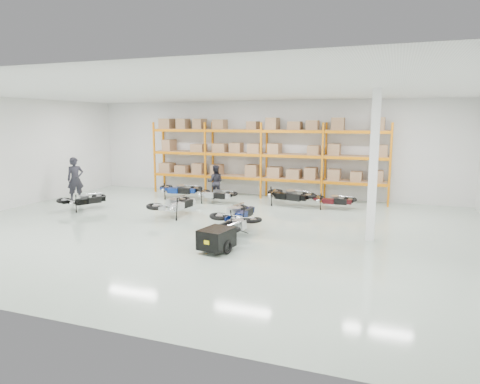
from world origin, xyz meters
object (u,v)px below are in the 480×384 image
at_px(moto_blue_centre, 236,210).
at_px(moto_silver_left, 174,201).
at_px(moto_black_far_left, 84,197).
at_px(moto_back_a, 179,187).
at_px(moto_touring_right, 237,221).
at_px(moto_back_d, 333,197).
at_px(person_left, 75,179).
at_px(moto_back_c, 289,192).
at_px(trailer, 217,239).
at_px(moto_back_b, 215,192).
at_px(person_back, 215,182).

bearing_deg(moto_blue_centre, moto_silver_left, -7.76).
bearing_deg(moto_black_far_left, moto_back_a, -93.99).
bearing_deg(moto_touring_right, moto_blue_centre, 120.65).
height_order(moto_black_far_left, moto_touring_right, moto_black_far_left).
height_order(moto_touring_right, moto_back_d, moto_touring_right).
bearing_deg(person_left, moto_back_a, -26.17).
bearing_deg(moto_back_d, moto_back_c, 88.81).
distance_m(moto_silver_left, moto_back_a, 3.77).
xyz_separation_m(moto_blue_centre, trailer, (0.53, -2.92, -0.20)).
bearing_deg(moto_black_far_left, moto_silver_left, -147.28).
xyz_separation_m(moto_touring_right, person_left, (-8.91, 3.20, 0.47)).
bearing_deg(moto_back_b, moto_back_a, 82.57).
distance_m(moto_blue_centre, moto_back_b, 4.30).
height_order(trailer, moto_back_a, moto_back_a).
distance_m(moto_silver_left, moto_back_b, 3.00).
bearing_deg(moto_back_d, moto_touring_right, 158.15).
bearing_deg(person_left, moto_back_c, -40.69).
xyz_separation_m(moto_black_far_left, trailer, (7.30, -3.38, -0.14)).
relative_size(moto_blue_centre, moto_silver_left, 0.97).
bearing_deg(moto_back_a, moto_back_c, -94.23).
bearing_deg(moto_black_far_left, trailer, -174.71).
height_order(moto_back_a, moto_back_c, moto_back_c).
xyz_separation_m(moto_blue_centre, moto_silver_left, (-2.73, 0.64, 0.02)).
relative_size(moto_touring_right, moto_back_d, 1.07).
distance_m(moto_back_c, person_left, 9.50).
bearing_deg(moto_back_d, person_back, 85.24).
distance_m(moto_blue_centre, person_left, 8.60).
relative_size(moto_silver_left, person_back, 1.24).
distance_m(moto_silver_left, person_left, 5.80).
bearing_deg(moto_silver_left, trailer, 142.12).
height_order(moto_back_c, person_back, person_back).
bearing_deg(moto_silver_left, person_back, -80.10).
relative_size(moto_back_a, moto_back_d, 1.14).
xyz_separation_m(moto_silver_left, person_back, (-0.01, 3.92, 0.19)).
height_order(moto_blue_centre, moto_touring_right, moto_blue_centre).
bearing_deg(moto_touring_right, person_left, 169.23).
xyz_separation_m(moto_back_c, person_back, (-3.58, 0.43, 0.19)).
bearing_deg(trailer, moto_back_c, 98.03).
height_order(moto_back_d, person_back, person_back).
bearing_deg(moto_blue_centre, trailer, 105.67).
xyz_separation_m(moto_back_a, person_back, (1.61, 0.52, 0.23)).
distance_m(moto_back_a, moto_back_d, 7.06).
distance_m(moto_touring_right, moto_back_b, 5.71).
bearing_deg(moto_back_d, person_left, 101.49).
relative_size(moto_back_a, person_back, 1.15).
relative_size(moto_silver_left, moto_back_d, 1.23).
height_order(moto_black_far_left, moto_back_b, moto_black_far_left).
height_order(moto_back_c, moto_back_d, moto_back_c).
bearing_deg(trailer, moto_black_far_left, 165.75).
bearing_deg(moto_touring_right, moto_black_far_left, 175.27).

